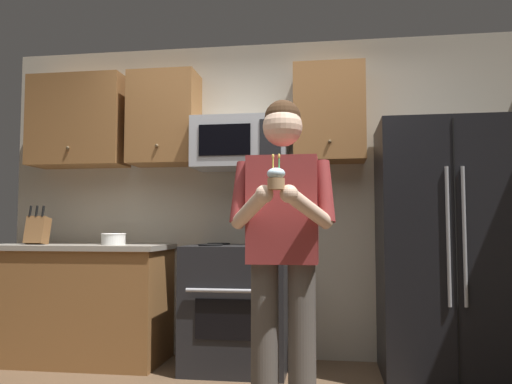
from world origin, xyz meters
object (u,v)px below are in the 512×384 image
at_px(bowl_large_white, 113,239).
at_px(person, 283,238).
at_px(microwave, 241,144).
at_px(refrigerator, 444,249).
at_px(knife_block, 37,230).
at_px(cupcake, 276,178).
at_px(oven_range, 238,306).

height_order(bowl_large_white, person, person).
relative_size(microwave, person, 0.42).
bearing_deg(refrigerator, knife_block, 179.82).
bearing_deg(microwave, knife_block, -174.79).
xyz_separation_m(knife_block, cupcake, (2.08, -1.39, 0.26)).
relative_size(oven_range, knife_block, 2.91).
distance_m(refrigerator, bowl_large_white, 2.50).
distance_m(microwave, refrigerator, 1.72).
xyz_separation_m(refrigerator, person, (-1.05, -1.05, 0.10)).
xyz_separation_m(person, cupcake, (0.00, -0.33, 0.30)).
bearing_deg(cupcake, bowl_large_white, 135.55).
xyz_separation_m(bowl_large_white, person, (1.45, -1.09, 0.03)).
bearing_deg(refrigerator, person, -135.16).
distance_m(microwave, knife_block, 1.78).
bearing_deg(refrigerator, microwave, 173.97).
xyz_separation_m(microwave, bowl_large_white, (-1.00, -0.12, -0.75)).
bearing_deg(cupcake, refrigerator, 52.57).
distance_m(oven_range, cupcake, 1.70).
distance_m(person, cupcake, 0.44).
distance_m(oven_range, knife_block, 1.73).
height_order(oven_range, bowl_large_white, bowl_large_white).
bearing_deg(bowl_large_white, refrigerator, -0.95).
xyz_separation_m(oven_range, person, (0.45, -1.09, 0.53)).
height_order(person, cupcake, person).
xyz_separation_m(microwave, cupcake, (0.45, -1.54, -0.43)).
xyz_separation_m(microwave, refrigerator, (1.50, -0.16, -0.82)).
bearing_deg(knife_block, cupcake, -33.74).
bearing_deg(oven_range, cupcake, -72.52).
height_order(refrigerator, cupcake, refrigerator).
height_order(microwave, cupcake, microwave).
distance_m(oven_range, bowl_large_white, 1.12).
relative_size(knife_block, cupcake, 1.84).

